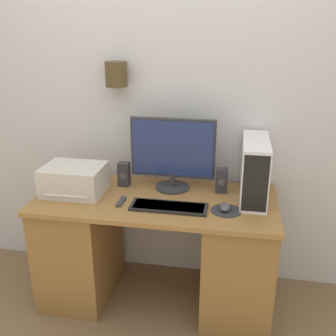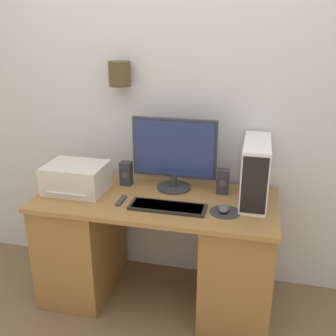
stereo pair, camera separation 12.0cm
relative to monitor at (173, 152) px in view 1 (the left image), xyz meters
The scene contains 12 objects.
ground_plane 1.14m from the monitor, 98.65° to the right, with size 12.00×12.00×0.00m, color brown.
wall_back 0.41m from the monitor, 109.65° to the left, with size 6.40×0.19×2.70m.
desk 0.65m from the monitor, 114.30° to the right, with size 1.51×0.68×0.76m.
monitor is the anchor object (origin of this frame).
keyboard 0.39m from the monitor, 84.69° to the right, with size 0.46×0.16×0.02m.
mousepad 0.52m from the monitor, 37.32° to the right, with size 0.18×0.18×0.00m.
mouse 0.51m from the monitor, 37.80° to the right, with size 0.06×0.10×0.04m.
computer_tower 0.53m from the monitor, ahead, with size 0.16×0.47×0.38m.
printer 0.66m from the monitor, 163.04° to the right, with size 0.38×0.30×0.18m.
speaker_left 0.37m from the monitor, behind, with size 0.08×0.07×0.16m.
speaker_right 0.37m from the monitor, ahead, with size 0.08×0.07×0.16m.
remote_control 0.46m from the monitor, 134.09° to the right, with size 0.03×0.13×0.02m.
Camera 1 is at (0.47, -1.86, 1.80)m, focal length 42.00 mm.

